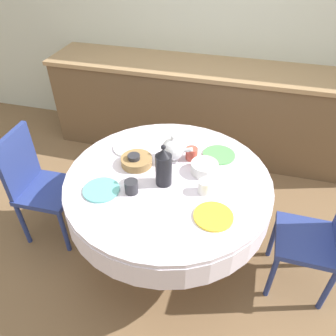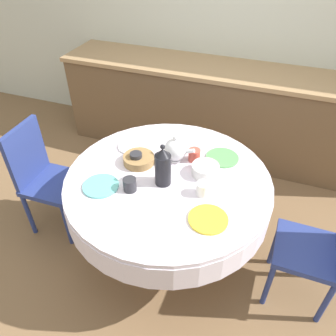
{
  "view_description": "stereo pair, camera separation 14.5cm",
  "coord_description": "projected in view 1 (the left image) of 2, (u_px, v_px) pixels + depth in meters",
  "views": [
    {
      "loc": [
        0.42,
        -1.58,
        2.16
      ],
      "look_at": [
        0.0,
        0.0,
        0.85
      ],
      "focal_mm": 35.0,
      "sensor_mm": 36.0,
      "label": 1
    },
    {
      "loc": [
        0.56,
        -1.53,
        2.16
      ],
      "look_at": [
        0.0,
        0.0,
        0.85
      ],
      "focal_mm": 35.0,
      "sensor_mm": 36.0,
      "label": 2
    }
  ],
  "objects": [
    {
      "name": "wall_back",
      "position": [
        217.0,
        18.0,
        3.2
      ],
      "size": [
        7.0,
        0.05,
        2.6
      ],
      "color": "beige",
      "rests_on": "ground_plane"
    },
    {
      "name": "chair_right",
      "position": [
        37.0,
        182.0,
        2.49
      ],
      "size": [
        0.41,
        0.41,
        0.93
      ],
      "rotation": [
        0.0,
        0.0,
        -1.54
      ],
      "color": "navy",
      "rests_on": "ground_plane"
    },
    {
      "name": "kitchen_counter",
      "position": [
        205.0,
        109.0,
        3.47
      ],
      "size": [
        3.24,
        0.64,
        0.95
      ],
      "color": "brown",
      "rests_on": "ground_plane"
    },
    {
      "name": "bread_basket",
      "position": [
        137.0,
        161.0,
        2.24
      ],
      "size": [
        0.21,
        0.21,
        0.06
      ],
      "primitive_type": "cylinder",
      "color": "olive",
      "rests_on": "dining_table"
    },
    {
      "name": "coffee_carafe",
      "position": [
        164.0,
        167.0,
        2.02
      ],
      "size": [
        0.1,
        0.1,
        0.3
      ],
      "color": "black",
      "rests_on": "dining_table"
    },
    {
      "name": "plate_near_right",
      "position": [
        213.0,
        216.0,
        1.87
      ],
      "size": [
        0.23,
        0.23,
        0.01
      ],
      "primitive_type": "cylinder",
      "color": "yellow",
      "rests_on": "dining_table"
    },
    {
      "name": "cup_far_right",
      "position": [
        192.0,
        154.0,
        2.28
      ],
      "size": [
        0.08,
        0.08,
        0.09
      ],
      "primitive_type": "cylinder",
      "color": "#CC4C3D",
      "rests_on": "dining_table"
    },
    {
      "name": "cup_near_left",
      "position": [
        131.0,
        187.0,
        2.01
      ],
      "size": [
        0.08,
        0.08,
        0.09
      ],
      "primitive_type": "cylinder",
      "color": "#28282D",
      "rests_on": "dining_table"
    },
    {
      "name": "plate_near_left",
      "position": [
        101.0,
        190.0,
        2.04
      ],
      "size": [
        0.23,
        0.23,
        0.01
      ],
      "primitive_type": "cylinder",
      "color": "#60BCB7",
      "rests_on": "dining_table"
    },
    {
      "name": "plate_far_right",
      "position": [
        219.0,
        155.0,
        2.33
      ],
      "size": [
        0.23,
        0.23,
        0.01
      ],
      "primitive_type": "cylinder",
      "color": "#5BA85B",
      "rests_on": "dining_table"
    },
    {
      "name": "dining_table",
      "position": [
        168.0,
        191.0,
        2.22
      ],
      "size": [
        1.37,
        1.37,
        0.77
      ],
      "color": "brown",
      "rests_on": "ground_plane"
    },
    {
      "name": "plate_far_left",
      "position": [
        129.0,
        148.0,
        2.4
      ],
      "size": [
        0.23,
        0.23,
        0.01
      ],
      "primitive_type": "cylinder",
      "color": "white",
      "rests_on": "dining_table"
    },
    {
      "name": "cup_near_right",
      "position": [
        205.0,
        187.0,
        2.01
      ],
      "size": [
        0.08,
        0.08,
        0.09
      ],
      "primitive_type": "cylinder",
      "color": "white",
      "rests_on": "dining_table"
    },
    {
      "name": "ground_plane",
      "position": [
        168.0,
        250.0,
        2.63
      ],
      "size": [
        12.0,
        12.0,
        0.0
      ],
      "primitive_type": "plane",
      "color": "brown"
    },
    {
      "name": "cup_far_left",
      "position": [
        134.0,
        160.0,
        2.22
      ],
      "size": [
        0.08,
        0.08,
        0.09
      ],
      "primitive_type": "cylinder",
      "color": "#28282D",
      "rests_on": "dining_table"
    },
    {
      "name": "teapot",
      "position": [
        173.0,
        149.0,
        2.24
      ],
      "size": [
        0.22,
        0.16,
        0.2
      ],
      "color": "white",
      "rests_on": "dining_table"
    },
    {
      "name": "chair_left",
      "position": [
        323.0,
        236.0,
        2.08
      ],
      "size": [
        0.41,
        0.41,
        0.93
      ],
      "rotation": [
        0.0,
        0.0,
        1.56
      ],
      "color": "navy",
      "rests_on": "ground_plane"
    },
    {
      "name": "fruit_bowl",
      "position": [
        204.0,
        168.0,
        2.17
      ],
      "size": [
        0.18,
        0.18,
        0.07
      ],
      "primitive_type": "cylinder",
      "color": "silver",
      "rests_on": "dining_table"
    }
  ]
}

